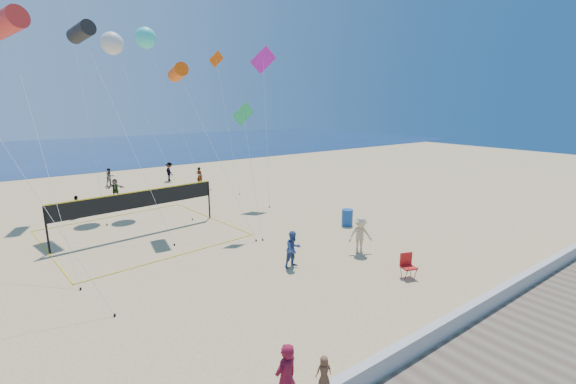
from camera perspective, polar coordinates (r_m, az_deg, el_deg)
ground at (r=14.19m, az=5.38°, el=-18.37°), size 120.00×120.00×0.00m
ocean at (r=71.82m, az=-29.71°, el=5.34°), size 140.00×50.00×0.03m
seawall at (r=12.33m, az=15.46°, el=-22.49°), size 32.00×0.30×0.60m
woman at (r=10.23m, az=-0.32°, el=-25.97°), size 0.74×0.54×1.86m
toddler at (r=10.33m, az=5.35°, el=-24.99°), size 0.47×0.39×0.82m
bystander_a at (r=17.83m, az=0.79°, el=-8.46°), size 0.86×0.69×1.72m
bystander_b at (r=19.76m, az=10.66°, el=-6.26°), size 1.40×1.16×1.89m
far_person_0 at (r=28.97m, az=-28.81°, el=-1.92°), size 0.95×0.69×1.49m
far_person_1 at (r=33.91m, az=-24.23°, el=0.52°), size 1.46×0.85×1.50m
far_person_2 at (r=36.39m, az=-12.97°, el=2.28°), size 0.68×0.75×1.72m
far_person_3 at (r=39.10m, az=-24.89°, el=2.04°), size 0.91×0.79×1.60m
far_person_4 at (r=39.25m, az=-17.15°, el=2.88°), size 0.75×1.23×1.84m
camp_chair at (r=17.71m, az=17.27°, el=-10.12°), size 0.72×0.83×1.18m
trash_barrel at (r=24.14m, az=8.77°, el=-3.74°), size 0.76×0.76×1.01m
volleyball_net at (r=23.66m, az=-21.32°, el=-1.73°), size 10.33×10.19×2.52m
kite_0 at (r=24.66m, az=-36.32°, el=19.52°), size 2.06×9.32×11.93m
kite_1 at (r=26.99m, az=-28.29°, el=20.14°), size 2.86×8.38×12.03m
kite_2 at (r=24.08m, az=-15.97°, el=16.66°), size 2.36×6.31×9.66m
kite_4 at (r=22.11m, az=-6.49°, el=10.26°), size 1.37×2.45×7.49m
kite_5 at (r=29.98m, az=-3.66°, el=18.17°), size 2.28×2.98×11.55m
kite_6 at (r=30.02m, az=-24.61°, el=19.38°), size 3.41×6.96×12.06m
kite_7 at (r=30.29m, az=-20.33°, el=20.61°), size 4.01×3.46×12.53m
kite_9 at (r=37.81m, az=-10.36°, el=17.67°), size 2.47×6.79×12.22m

